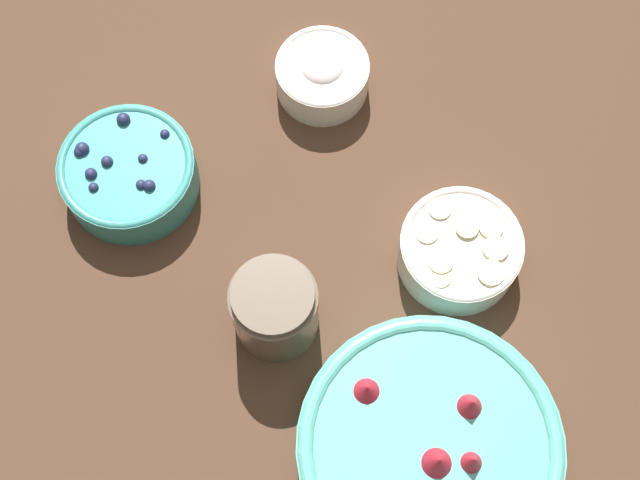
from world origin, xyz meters
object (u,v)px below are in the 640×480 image
Objects in this scene: bowl_cream at (322,74)px; jar_chocolate at (275,310)px; bowl_strawberries at (428,449)px; bowl_blueberries at (128,172)px; bowl_bananas at (460,250)px.

jar_chocolate is (-0.20, 0.22, 0.02)m from bowl_cream.
jar_chocolate reaches higher than bowl_strawberries.
bowl_strawberries is 1.72× the size of bowl_blueberries.
bowl_cream is at bearing -96.43° from bowl_blueberries.
bowl_cream is at bearing -3.01° from bowl_bananas.
jar_chocolate is at bearing 133.39° from bowl_cream.
jar_chocolate is at bearing 10.46° from bowl_strawberries.
bowl_strawberries is at bearing 131.20° from bowl_bananas.
bowl_strawberries is at bearing -170.50° from bowl_blueberries.
bowl_bananas is at bearing 176.99° from bowl_cream.
bowl_strawberries is 0.22m from bowl_bananas.
bowl_strawberries reaches higher than bowl_cream.
bowl_bananas is 0.27m from bowl_cream.
bowl_blueberries reaches higher than bowl_cream.
bowl_bananas is (0.14, -0.16, -0.01)m from bowl_strawberries.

